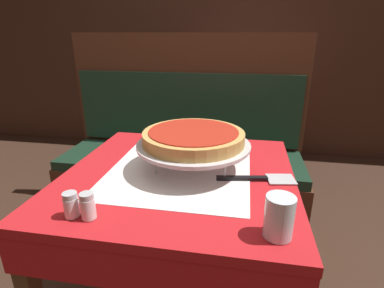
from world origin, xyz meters
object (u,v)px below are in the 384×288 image
at_px(water_glass_near, 279,217).
at_px(pepper_shaker, 88,206).
at_px(pizza_server, 258,179).
at_px(dining_table_front, 179,195).
at_px(pizza_pan_stand, 193,146).
at_px(salt_shaker, 71,205).
at_px(dining_table_rear, 238,105).
at_px(condiment_caddy, 250,90).
at_px(booth_bench, 182,171).
at_px(deep_dish_pizza, 193,137).

bearing_deg(water_glass_near, pepper_shaker, -178.78).
bearing_deg(pizza_server, pepper_shaker, -145.99).
distance_m(dining_table_front, water_glass_near, 0.47).
relative_size(pizza_server, water_glass_near, 2.50).
bearing_deg(water_glass_near, pizza_pan_stand, 127.46).
bearing_deg(salt_shaker, pepper_shaker, 0.00).
relative_size(dining_table_rear, pizza_pan_stand, 1.81).
bearing_deg(pizza_pan_stand, dining_table_rear, 85.90).
bearing_deg(condiment_caddy, dining_table_front, -99.29).
height_order(salt_shaker, pepper_shaker, pepper_shaker).
relative_size(pepper_shaker, condiment_caddy, 0.51).
relative_size(dining_table_rear, salt_shaker, 10.45).
bearing_deg(salt_shaker, pizza_server, 31.36).
bearing_deg(booth_bench, dining_table_front, -78.78).
height_order(booth_bench, water_glass_near, booth_bench).
xyz_separation_m(pizza_pan_stand, deep_dish_pizza, (0.00, 0.00, 0.03)).
relative_size(pizza_pan_stand, pizza_server, 1.52).
xyz_separation_m(dining_table_rear, water_glass_near, (0.16, -1.97, 0.17)).
relative_size(pizza_server, pepper_shaker, 3.64).
bearing_deg(condiment_caddy, water_glass_near, -88.03).
xyz_separation_m(dining_table_front, booth_bench, (-0.17, 0.84, -0.30)).
xyz_separation_m(dining_table_front, water_glass_near, (0.32, -0.31, 0.15)).
distance_m(booth_bench, pizza_server, 1.04).
bearing_deg(dining_table_rear, pizza_pan_stand, -94.10).
height_order(dining_table_rear, salt_shaker, salt_shaker).
distance_m(pizza_server, salt_shaker, 0.60).
bearing_deg(pizza_server, salt_shaker, -148.64).
xyz_separation_m(dining_table_front, pizza_server, (0.28, -0.01, 0.10)).
height_order(pizza_pan_stand, pizza_server, pizza_pan_stand).
bearing_deg(pepper_shaker, dining_table_rear, 80.24).
height_order(pizza_pan_stand, salt_shaker, pizza_pan_stand).
height_order(pizza_pan_stand, water_glass_near, water_glass_near).
xyz_separation_m(deep_dish_pizza, pepper_shaker, (-0.22, -0.37, -0.09)).
distance_m(deep_dish_pizza, salt_shaker, 0.46).
bearing_deg(water_glass_near, condiment_caddy, 91.97).
distance_m(dining_table_front, booth_bench, 0.90).
bearing_deg(pepper_shaker, condiment_caddy, 77.04).
distance_m(pizza_server, water_glass_near, 0.31).
height_order(pizza_server, water_glass_near, water_glass_near).
bearing_deg(salt_shaker, booth_bench, 86.97).
height_order(pepper_shaker, condiment_caddy, condiment_caddy).
bearing_deg(condiment_caddy, pizza_server, -89.05).
bearing_deg(pizza_server, water_glass_near, -82.73).
xyz_separation_m(dining_table_front, dining_table_rear, (0.16, 1.65, -0.02)).
distance_m(deep_dish_pizza, condiment_caddy, 1.53).
bearing_deg(pizza_pan_stand, dining_table_front, -138.17).
relative_size(salt_shaker, pepper_shaker, 0.96).
height_order(dining_table_front, condiment_caddy, condiment_caddy).
distance_m(water_glass_near, condiment_caddy, 1.87).
height_order(dining_table_rear, deep_dish_pizza, deep_dish_pizza).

